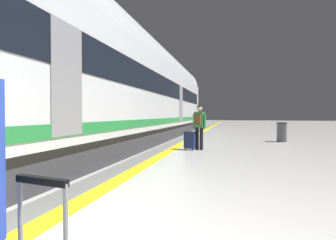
# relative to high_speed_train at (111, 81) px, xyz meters

# --- Properties ---
(safety_line_strip) EXTENTS (0.36, 80.00, 0.01)m
(safety_line_strip) POSITION_rel_high_speed_train_xyz_m (2.16, 1.88, -2.50)
(safety_line_strip) COLOR yellow
(safety_line_strip) RESTS_ON ground
(tactile_edge_band) EXTENTS (0.67, 80.00, 0.01)m
(tactile_edge_band) POSITION_rel_high_speed_train_xyz_m (1.81, 1.88, -2.50)
(tactile_edge_band) COLOR slate
(tactile_edge_band) RESTS_ON ground
(high_speed_train) EXTENTS (2.94, 31.14, 4.97)m
(high_speed_train) POSITION_rel_high_speed_train_xyz_m (0.00, 0.00, 0.00)
(high_speed_train) COLOR #38383D
(high_speed_train) RESTS_ON ground
(passenger_near) EXTENTS (0.49, 0.38, 1.62)m
(passenger_near) POSITION_rel_high_speed_train_xyz_m (3.14, 0.66, -1.54)
(passenger_near) COLOR black
(passenger_near) RESTS_ON ground
(suitcase_near) EXTENTS (0.42, 0.31, 0.66)m
(suitcase_near) POSITION_rel_high_speed_train_xyz_m (2.82, 0.51, -2.15)
(suitcase_near) COLOR #19234C
(suitcase_near) RESTS_ON ground
(waste_bin) EXTENTS (0.46, 0.46, 0.91)m
(waste_bin) POSITION_rel_high_speed_train_xyz_m (6.56, 4.38, -2.05)
(waste_bin) COLOR #4C4C51
(waste_bin) RESTS_ON ground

